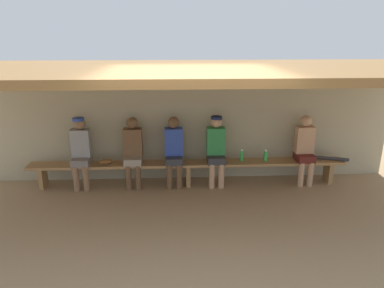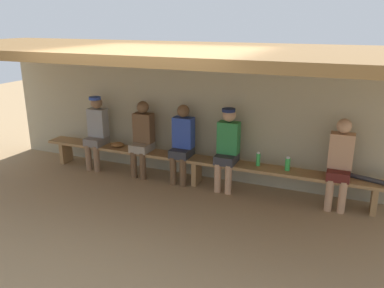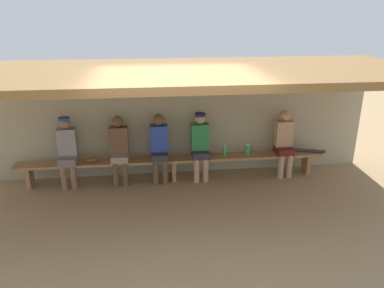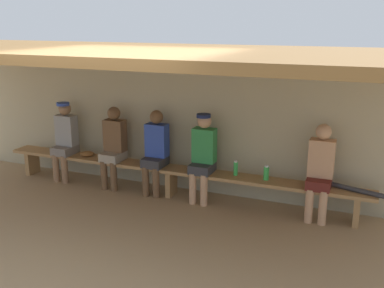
{
  "view_description": "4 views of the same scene",
  "coord_description": "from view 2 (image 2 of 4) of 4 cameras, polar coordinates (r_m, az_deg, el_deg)",
  "views": [
    {
      "loc": [
        -0.23,
        -4.71,
        2.84
      ],
      "look_at": [
        0.06,
        1.25,
        0.92
      ],
      "focal_mm": 32.91,
      "sensor_mm": 36.0,
      "label": 1
    },
    {
      "loc": [
        2.33,
        -4.21,
        2.67
      ],
      "look_at": [
        0.12,
        1.06,
        0.86
      ],
      "focal_mm": 36.92,
      "sensor_mm": 36.0,
      "label": 2
    },
    {
      "loc": [
        -0.45,
        -5.22,
        3.23
      ],
      "look_at": [
        0.33,
        1.23,
        0.85
      ],
      "focal_mm": 34.88,
      "sensor_mm": 36.0,
      "label": 3
    },
    {
      "loc": [
        2.79,
        -4.41,
        2.66
      ],
      "look_at": [
        0.46,
        1.29,
        0.95
      ],
      "focal_mm": 41.67,
      "sensor_mm": 36.0,
      "label": 4
    }
  ],
  "objects": [
    {
      "name": "water_bottle_clear",
      "position": [
        6.31,
        9.55,
        -2.19
      ],
      "size": [
        0.06,
        0.06,
        0.22
      ],
      "color": "green",
      "rests_on": "bench"
    },
    {
      "name": "player_with_sunglasses",
      "position": [
        7.46,
        -13.63,
        2.08
      ],
      "size": [
        0.34,
        0.42,
        1.34
      ],
      "color": "slate",
      "rests_on": "ground"
    },
    {
      "name": "dugout_roof",
      "position": [
        5.45,
        -2.7,
        13.21
      ],
      "size": [
        8.0,
        2.8,
        0.12
      ],
      "primitive_type": "cube",
      "color": "brown",
      "rests_on": "back_wall"
    },
    {
      "name": "player_near_post",
      "position": [
        6.08,
        20.61,
        -2.23
      ],
      "size": [
        0.34,
        0.42,
        1.34
      ],
      "color": "#591E19",
      "rests_on": "ground"
    },
    {
      "name": "player_shirtless_tan",
      "position": [
        6.95,
        -7.19,
        1.18
      ],
      "size": [
        0.34,
        0.42,
        1.34
      ],
      "color": "gray",
      "rests_on": "ground"
    },
    {
      "name": "player_in_blue",
      "position": [
        6.34,
        5.12,
        -0.19
      ],
      "size": [
        0.34,
        0.42,
        1.34
      ],
      "color": "#333338",
      "rests_on": "ground"
    },
    {
      "name": "back_wall",
      "position": [
        6.82,
        2.13,
        4.21
      ],
      "size": [
        8.0,
        0.2,
        2.2
      ],
      "primitive_type": "cube",
      "color": "tan",
      "rests_on": "ground"
    },
    {
      "name": "water_bottle_green",
      "position": [
        6.21,
        13.64,
        -2.82
      ],
      "size": [
        0.08,
        0.08,
        0.22
      ],
      "color": "green",
      "rests_on": "bench"
    },
    {
      "name": "baseball_bat",
      "position": [
        6.17,
        24.76,
        -4.81
      ],
      "size": [
        0.75,
        0.29,
        0.07
      ],
      "primitive_type": "cylinder",
      "rotation": [
        0.0,
        1.57,
        -0.31
      ],
      "color": "#333338",
      "rests_on": "bench"
    },
    {
      "name": "player_in_red",
      "position": [
        6.61,
        -1.43,
        0.47
      ],
      "size": [
        0.34,
        0.42,
        1.34
      ],
      "color": "#333338",
      "rests_on": "ground"
    },
    {
      "name": "baseball_glove_dark_brown",
      "position": [
        7.28,
        -10.72,
        -0.09
      ],
      "size": [
        0.29,
        0.25,
        0.09
      ],
      "primitive_type": "ellipsoid",
      "rotation": [
        0.0,
        0.0,
        3.51
      ],
      "color": "brown",
      "rests_on": "bench"
    },
    {
      "name": "bench",
      "position": [
        6.62,
        0.68,
        -2.63
      ],
      "size": [
        6.0,
        0.36,
        0.46
      ],
      "color": "#9E7547",
      "rests_on": "ground"
    },
    {
      "name": "ground_plane",
      "position": [
        5.5,
        -5.54,
        -11.56
      ],
      "size": [
        24.0,
        24.0,
        0.0
      ],
      "primitive_type": "plane",
      "color": "#9E7F59"
    }
  ]
}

